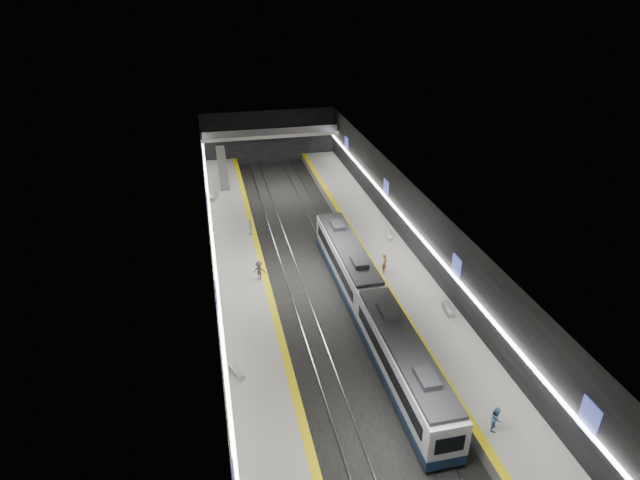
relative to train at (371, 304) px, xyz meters
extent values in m
plane|color=black|center=(-2.50, 8.30, -2.20)|extent=(70.00, 70.00, 0.00)
cube|color=beige|center=(-2.50, 8.30, 5.80)|extent=(20.00, 70.00, 0.04)
cube|color=black|center=(-12.50, 8.30, 1.80)|extent=(0.04, 70.00, 8.00)
cube|color=black|center=(7.50, 8.30, 1.80)|extent=(0.04, 70.00, 8.00)
cube|color=black|center=(-2.50, 43.30, 1.80)|extent=(20.00, 0.04, 8.00)
cube|color=slate|center=(-10.00, 8.30, -1.70)|extent=(5.00, 70.00, 1.00)
cube|color=#A2A29D|center=(-10.00, 8.30, -1.19)|extent=(5.00, 70.00, 0.02)
cube|color=yellow|center=(-7.80, 8.30, -1.18)|extent=(0.60, 70.00, 0.02)
cube|color=slate|center=(5.00, 8.30, -1.70)|extent=(5.00, 70.00, 1.00)
cube|color=#A2A29D|center=(5.00, 8.30, -1.19)|extent=(5.00, 70.00, 0.02)
cube|color=yellow|center=(2.80, 8.30, -1.18)|extent=(0.60, 70.00, 0.02)
cube|color=gray|center=(-5.72, 8.30, -2.14)|extent=(0.08, 70.00, 0.12)
cube|color=gray|center=(-4.28, 8.30, -2.14)|extent=(0.08, 70.00, 0.12)
cube|color=gray|center=(-0.72, 8.30, -2.14)|extent=(0.08, 70.00, 0.12)
cube|color=gray|center=(0.72, 8.30, -2.14)|extent=(0.08, 70.00, 0.12)
cube|color=#10223E|center=(0.00, -7.50, -1.45)|extent=(2.65, 15.00, 0.80)
cube|color=silver|center=(0.00, -7.50, 0.20)|extent=(2.65, 15.00, 2.50)
cube|color=black|center=(0.00, -7.50, 1.60)|extent=(2.44, 14.25, 0.30)
cube|color=black|center=(0.00, -7.50, 0.25)|extent=(2.69, 13.20, 1.00)
cube|color=black|center=(0.00, -15.02, 0.15)|extent=(1.85, 0.05, 1.20)
cube|color=#10223E|center=(0.00, 7.50, -1.45)|extent=(2.65, 15.00, 0.80)
cube|color=silver|center=(0.00, 7.50, 0.20)|extent=(2.65, 15.00, 2.50)
cube|color=black|center=(0.00, 7.50, 1.60)|extent=(2.44, 14.25, 0.30)
cube|color=black|center=(0.00, 7.50, 0.25)|extent=(2.69, 13.20, 1.00)
cube|color=black|center=(0.00, -0.02, 0.15)|extent=(1.85, 0.05, 1.20)
cube|color=#4252C7|center=(-12.42, 0.30, 2.30)|extent=(0.10, 1.50, 2.20)
cube|color=#4252C7|center=(-12.42, 18.30, 2.30)|extent=(0.10, 1.50, 2.20)
cube|color=#4252C7|center=(-12.42, 35.30, 2.30)|extent=(0.10, 1.50, 2.20)
cube|color=#4252C7|center=(7.42, -16.70, 2.30)|extent=(0.10, 1.50, 2.20)
cube|color=#4252C7|center=(7.42, 0.30, 2.30)|extent=(0.10, 1.50, 2.20)
cube|color=#4252C7|center=(7.42, 18.30, 2.30)|extent=(0.10, 1.50, 2.20)
cube|color=#4252C7|center=(7.42, 35.30, 2.30)|extent=(0.10, 1.50, 2.20)
cube|color=white|center=(-12.30, 8.30, 1.60)|extent=(0.25, 68.60, 0.12)
cube|color=white|center=(7.30, 8.30, 1.60)|extent=(0.25, 68.60, 0.12)
cube|color=gray|center=(-2.50, 41.30, 2.80)|extent=(20.00, 3.00, 0.50)
cube|color=#47474C|center=(-2.50, 39.85, 3.55)|extent=(19.60, 0.08, 1.00)
cube|color=#99999E|center=(-10.00, 34.30, 0.70)|extent=(1.20, 7.50, 3.92)
cube|color=#99999E|center=(-11.54, -4.68, -0.98)|extent=(1.04, 1.81, 0.43)
cube|color=#99999E|center=(-11.58, 28.41, -0.95)|extent=(1.22, 2.05, 0.48)
cube|color=#99999E|center=(6.64, -0.77, -0.95)|extent=(0.83, 2.07, 0.49)
cube|color=#99999E|center=(6.34, 13.21, -0.99)|extent=(1.00, 1.78, 0.42)
imported|color=#AF5541|center=(3.40, 6.55, -0.21)|extent=(0.70, 0.84, 1.97)
imported|color=teal|center=(3.97, -13.36, -0.33)|extent=(1.01, 1.06, 1.73)
imported|color=beige|center=(-8.12, 17.36, -0.33)|extent=(0.46, 1.03, 1.74)
imported|color=#393940|center=(-8.34, 7.97, -0.28)|extent=(1.32, 0.94, 1.84)
camera|label=1|loc=(-12.23, -34.85, 25.08)|focal=30.00mm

